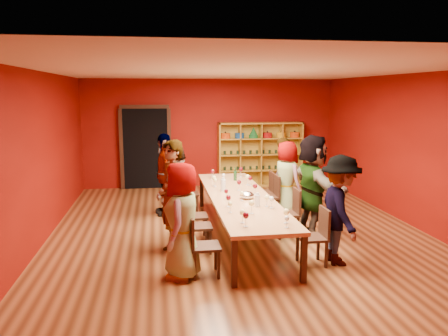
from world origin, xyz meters
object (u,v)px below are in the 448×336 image
(chair_person_right_2, at_px, (291,210))
(chair_person_left_4, at_px, (185,191))
(chair_person_left_1, at_px, (194,223))
(person_right_0, at_px, (340,210))
(wine_bottle, at_px, (235,175))
(person_left_4, at_px, (165,174))
(person_right_2, at_px, (313,186))
(tasting_table, at_px, (240,199))
(chair_person_right_3, at_px, (272,194))
(person_left_0, at_px, (182,221))
(chair_person_left_2, at_px, (191,213))
(chair_person_right_4, at_px, (267,189))
(chair_person_right_0, at_px, (317,233))
(person_right_3, at_px, (287,179))
(person_right_4, at_px, (285,175))
(person_left_2, at_px, (175,194))
(spittoon_bowl, at_px, (247,195))
(person_left_1, at_px, (172,197))
(chair_person_left_0, at_px, (200,242))
(shelving_unit, at_px, (260,151))

(chair_person_right_2, bearing_deg, chair_person_left_4, 134.25)
(chair_person_left_1, bearing_deg, person_right_0, -20.83)
(wine_bottle, bearing_deg, person_left_4, 171.11)
(person_left_4, relative_size, person_right_2, 0.94)
(tasting_table, distance_m, chair_person_right_3, 1.46)
(person_left_0, relative_size, chair_person_left_2, 1.87)
(chair_person_left_2, distance_m, chair_person_right_2, 1.82)
(person_left_4, bearing_deg, person_right_0, 29.45)
(person_left_0, relative_size, chair_person_right_4, 1.87)
(person_right_0, height_order, chair_person_right_3, person_right_0)
(chair_person_right_0, bearing_deg, person_right_3, 83.21)
(chair_person_right_4, bearing_deg, person_right_0, -83.52)
(person_left_0, relative_size, chair_person_right_0, 1.87)
(person_right_0, xyz_separation_m, person_right_4, (0.05, 3.11, -0.03))
(chair_person_right_3, distance_m, person_right_3, 0.45)
(tasting_table, relative_size, person_left_0, 2.70)
(person_left_0, distance_m, person_left_2, 1.59)
(chair_person_right_2, distance_m, spittoon_bowl, 0.89)
(chair_person_right_4, bearing_deg, chair_person_left_1, -128.52)
(person_left_4, distance_m, chair_person_right_3, 2.34)
(person_right_4, xyz_separation_m, spittoon_bowl, (-1.24, -1.78, -0.01))
(chair_person_right_0, height_order, person_right_4, person_right_4)
(tasting_table, distance_m, wine_bottle, 1.44)
(chair_person_right_2, bearing_deg, person_left_0, -144.27)
(person_left_1, xyz_separation_m, person_left_2, (0.07, 0.62, -0.09))
(wine_bottle, bearing_deg, person_left_1, -123.55)
(chair_person_left_0, xyz_separation_m, person_left_1, (-0.35, 0.97, 0.45))
(wine_bottle, bearing_deg, chair_person_right_2, -65.53)
(person_left_2, height_order, chair_person_right_4, person_left_2)
(chair_person_left_4, relative_size, chair_person_right_3, 1.00)
(chair_person_left_4, bearing_deg, person_right_3, -14.01)
(person_left_1, xyz_separation_m, chair_person_left_2, (0.35, 0.62, -0.45))
(shelving_unit, height_order, chair_person_right_3, shelving_unit)
(chair_person_left_2, relative_size, person_left_4, 0.50)
(person_right_0, distance_m, chair_person_right_2, 1.44)
(person_right_2, distance_m, chair_person_right_4, 1.87)
(chair_person_right_4, relative_size, wine_bottle, 3.09)
(chair_person_left_1, relative_size, chair_person_left_4, 1.00)
(person_left_2, bearing_deg, person_right_0, 56.78)
(tasting_table, xyz_separation_m, person_right_0, (1.26, -1.56, 0.15))
(person_right_0, bearing_deg, person_right_4, 4.16)
(chair_person_right_4, bearing_deg, person_right_3, -53.55)
(chair_person_left_0, distance_m, person_left_4, 3.41)
(person_left_2, bearing_deg, chair_person_right_3, 117.65)
(person_left_0, bearing_deg, chair_person_left_2, -174.76)
(chair_person_left_0, bearing_deg, person_left_0, 180.00)
(chair_person_left_2, height_order, chair_person_right_4, same)
(person_left_1, bearing_deg, person_right_0, 52.63)
(chair_person_left_2, bearing_deg, chair_person_right_3, 34.05)
(person_right_0, height_order, wine_bottle, person_right_0)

